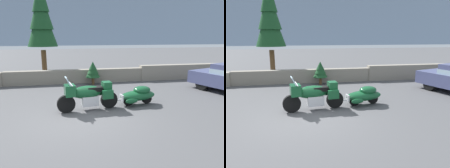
% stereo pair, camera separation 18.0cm
% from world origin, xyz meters
% --- Properties ---
extents(ground_plane, '(80.00, 80.00, 0.00)m').
position_xyz_m(ground_plane, '(0.00, 0.00, 0.00)').
color(ground_plane, '#4C4C4F').
extents(stone_guard_wall, '(24.00, 0.53, 0.94)m').
position_xyz_m(stone_guard_wall, '(0.57, 5.66, 0.42)').
color(stone_guard_wall, gray).
rests_on(stone_guard_wall, ground).
extents(distant_ridgeline, '(240.00, 80.00, 16.00)m').
position_xyz_m(distant_ridgeline, '(0.00, 95.66, 8.00)').
color(distant_ridgeline, '#7F93AD').
rests_on(distant_ridgeline, ground).
extents(touring_motorcycle, '(2.31, 0.94, 1.33)m').
position_xyz_m(touring_motorcycle, '(0.28, 0.70, 0.62)').
color(touring_motorcycle, black).
rests_on(touring_motorcycle, ground).
extents(car_shaped_trailer, '(2.23, 0.93, 0.76)m').
position_xyz_m(car_shaped_trailer, '(2.33, 1.00, 0.41)').
color(car_shaped_trailer, black).
rests_on(car_shaped_trailer, ground).
extents(pine_tree_tall, '(1.87, 1.87, 6.37)m').
position_xyz_m(pine_tree_tall, '(-1.92, 7.57, 3.99)').
color(pine_tree_tall, brown).
rests_on(pine_tree_tall, ground).
extents(pine_sapling_near, '(0.83, 0.83, 1.33)m').
position_xyz_m(pine_sapling_near, '(0.97, 5.09, 0.83)').
color(pine_sapling_near, brown).
rests_on(pine_sapling_near, ground).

